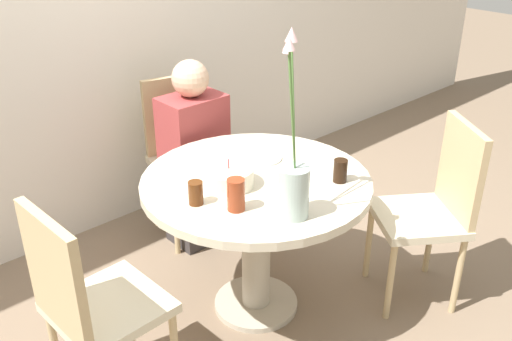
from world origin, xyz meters
TOP-DOWN VIEW (x-y plane):
  - ground_plane at (0.00, 0.00)m, footprint 16.00×16.00m
  - wall_back at (0.00, 1.25)m, footprint 8.00×0.05m
  - dining_table at (0.00, 0.00)m, footprint 1.05×1.05m
  - chair_right_flank at (0.20, 0.85)m, footprint 0.48×0.48m
  - chair_left_flank at (-0.87, -0.03)m, footprint 0.41×0.41m
  - chair_far_back at (0.71, -0.50)m, footprint 0.56×0.56m
  - birthday_cake at (-0.13, 0.03)m, footprint 0.22×0.22m
  - flower_vase at (-0.11, -0.33)m, footprint 0.20×0.20m
  - side_plate at (0.16, 0.13)m, footprint 0.19×0.19m
  - drink_glass_0 at (-0.34, -0.00)m, footprint 0.06×0.06m
  - drink_glass_1 at (-0.24, -0.15)m, footprint 0.07×0.07m
  - drink_glass_2 at (0.26, -0.27)m, footprint 0.06×0.06m
  - person_guest at (0.16, 0.70)m, footprint 0.34×0.24m

SIDE VIEW (x-z plane):
  - ground_plane at x=0.00m, z-range 0.00..0.00m
  - person_guest at x=0.16m, z-range -0.03..1.06m
  - chair_right_flank at x=0.20m, z-range 0.07..1.00m
  - chair_left_flank at x=-0.87m, z-range 0.07..1.00m
  - chair_far_back at x=0.71m, z-range 0.07..1.00m
  - dining_table at x=0.00m, z-range 0.21..0.94m
  - side_plate at x=0.16m, z-range 0.73..0.74m
  - birthday_cake at x=-0.13m, z-range 0.70..0.83m
  - drink_glass_0 at x=-0.34m, z-range 0.73..0.83m
  - drink_glass_2 at x=0.26m, z-range 0.73..0.83m
  - drink_glass_1 at x=-0.24m, z-range 0.73..0.86m
  - flower_vase at x=-0.11m, z-range 0.52..1.27m
  - wall_back at x=0.00m, z-range 0.00..2.60m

